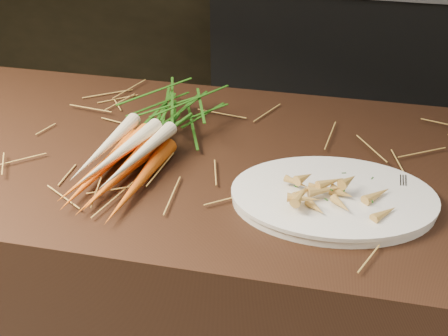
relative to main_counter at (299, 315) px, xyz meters
The scene contains 7 objects.
main_counter is the anchor object (origin of this frame).
back_counter 1.90m from the main_counter, 80.93° to the left, with size 1.82×0.62×0.84m.
straw_bedding 0.46m from the main_counter, 90.00° to the left, with size 1.40×0.60×0.02m, color #AB8330, non-canonical shape.
root_veg_bunch 0.61m from the main_counter, behind, with size 0.25×0.54×0.10m.
serving_platter 0.48m from the main_counter, 70.37° to the right, with size 0.39×0.26×0.02m, color white, non-canonical shape.
roasted_veg_heap 0.51m from the main_counter, 70.37° to the right, with size 0.19×0.14×0.04m, color olive, non-canonical shape.
serving_fork 0.52m from the main_counter, 33.38° to the right, with size 0.01×0.15×0.00m, color silver.
Camera 1 is at (0.02, -0.70, 1.56)m, focal length 45.00 mm.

